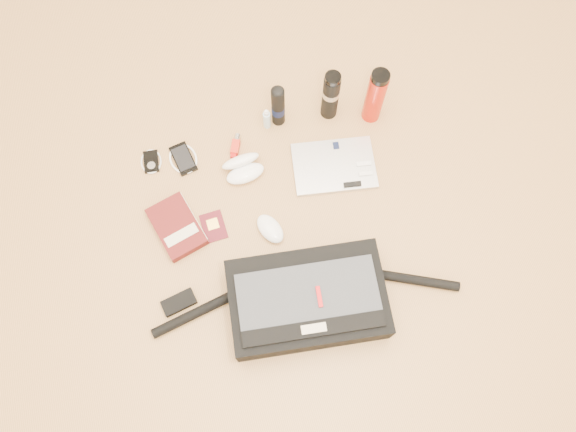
% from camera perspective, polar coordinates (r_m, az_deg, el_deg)
% --- Properties ---
extents(ground, '(4.00, 4.00, 0.00)m').
position_cam_1_polar(ground, '(2.01, 0.38, -1.93)').
color(ground, '#AD7E48').
rests_on(ground, ground).
extents(messenger_bag, '(1.06, 0.38, 0.15)m').
position_cam_1_polar(messenger_bag, '(1.89, 1.91, -8.54)').
color(messenger_bag, black).
rests_on(messenger_bag, ground).
extents(laptop, '(0.33, 0.26, 0.03)m').
position_cam_1_polar(laptop, '(2.11, 4.73, 5.06)').
color(laptop, '#B8B8BA').
rests_on(laptop, ground).
extents(book, '(0.19, 0.25, 0.04)m').
position_cam_1_polar(book, '(2.04, -11.19, -1.07)').
color(book, '#4F1110').
rests_on(book, ground).
extents(passport, '(0.08, 0.12, 0.01)m').
position_cam_1_polar(passport, '(2.04, -7.58, -1.05)').
color(passport, '#4E0F17').
rests_on(passport, ground).
extents(mouse, '(0.11, 0.14, 0.04)m').
position_cam_1_polar(mouse, '(2.00, -1.82, -1.30)').
color(mouse, white).
rests_on(mouse, ground).
extents(sunglasses_case, '(0.16, 0.14, 0.08)m').
position_cam_1_polar(sunglasses_case, '(2.08, -4.60, 4.94)').
color(sunglasses_case, white).
rests_on(sunglasses_case, ground).
extents(ipod, '(0.09, 0.10, 0.01)m').
position_cam_1_polar(ipod, '(2.18, -13.73, 5.39)').
color(ipod, black).
rests_on(ipod, ground).
extents(phone, '(0.12, 0.14, 0.01)m').
position_cam_1_polar(phone, '(2.16, -10.60, 5.75)').
color(phone, black).
rests_on(phone, ground).
extents(inhaler, '(0.06, 0.10, 0.03)m').
position_cam_1_polar(inhaler, '(2.14, -5.35, 7.06)').
color(inhaler, red).
rests_on(inhaler, ground).
extents(spray_bottle, '(0.03, 0.03, 0.11)m').
position_cam_1_polar(spray_bottle, '(2.15, -2.17, 9.79)').
color(spray_bottle, '#ADD1E5').
rests_on(spray_bottle, ground).
extents(aerosol_can, '(0.05, 0.05, 0.22)m').
position_cam_1_polar(aerosol_can, '(2.11, -1.02, 11.14)').
color(aerosol_can, black).
rests_on(aerosol_can, ground).
extents(thermos_black, '(0.08, 0.08, 0.24)m').
position_cam_1_polar(thermos_black, '(2.12, 4.36, 12.13)').
color(thermos_black, black).
rests_on(thermos_black, ground).
extents(thermos_red, '(0.08, 0.08, 0.27)m').
position_cam_1_polar(thermos_red, '(2.13, 8.86, 11.93)').
color(thermos_red, '#B81B0B').
rests_on(thermos_red, ground).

